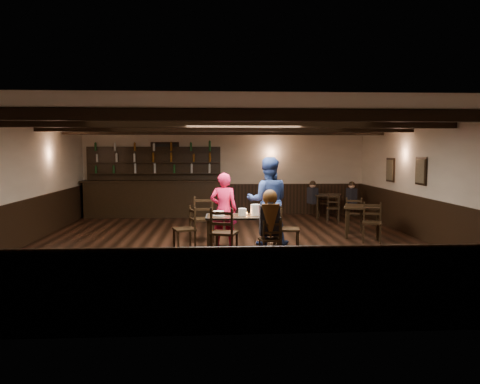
{
  "coord_description": "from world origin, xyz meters",
  "views": [
    {
      "loc": [
        -0.3,
        -10.09,
        2.06
      ],
      "look_at": [
        0.25,
        0.2,
        1.16
      ],
      "focal_mm": 35.0,
      "sensor_mm": 36.0,
      "label": 1
    }
  ],
  "objects_px": {
    "dining_table": "(243,220)",
    "man_blue": "(268,201)",
    "woman_pink": "(224,210)",
    "cake": "(219,213)",
    "chair_near_left": "(223,229)",
    "bar_counter": "(154,194)",
    "chair_near_right": "(271,237)"
  },
  "relations": [
    {
      "from": "dining_table",
      "to": "man_blue",
      "type": "xyz_separation_m",
      "value": [
        0.6,
        0.74,
        0.3
      ]
    },
    {
      "from": "woman_pink",
      "to": "man_blue",
      "type": "xyz_separation_m",
      "value": [
        0.98,
        0.12,
        0.17
      ]
    },
    {
      "from": "cake",
      "to": "dining_table",
      "type": "bearing_deg",
      "value": -6.77
    },
    {
      "from": "chair_near_left",
      "to": "woman_pink",
      "type": "relative_size",
      "value": 0.63
    },
    {
      "from": "woman_pink",
      "to": "cake",
      "type": "distance_m",
      "value": 0.57
    },
    {
      "from": "dining_table",
      "to": "man_blue",
      "type": "distance_m",
      "value": 1.0
    },
    {
      "from": "man_blue",
      "to": "bar_counter",
      "type": "distance_m",
      "value": 5.59
    },
    {
      "from": "chair_near_right",
      "to": "cake",
      "type": "bearing_deg",
      "value": 139.01
    },
    {
      "from": "woman_pink",
      "to": "cake",
      "type": "height_order",
      "value": "woman_pink"
    },
    {
      "from": "chair_near_right",
      "to": "chair_near_left",
      "type": "bearing_deg",
      "value": 172.75
    },
    {
      "from": "chair_near_right",
      "to": "cake",
      "type": "height_order",
      "value": "cake"
    },
    {
      "from": "chair_near_left",
      "to": "woman_pink",
      "type": "xyz_separation_m",
      "value": [
        0.04,
        1.29,
        0.21
      ]
    },
    {
      "from": "chair_near_left",
      "to": "man_blue",
      "type": "height_order",
      "value": "man_blue"
    },
    {
      "from": "dining_table",
      "to": "woman_pink",
      "type": "distance_m",
      "value": 0.74
    },
    {
      "from": "bar_counter",
      "to": "chair_near_right",
      "type": "bearing_deg",
      "value": -64.29
    },
    {
      "from": "bar_counter",
      "to": "man_blue",
      "type": "bearing_deg",
      "value": -56.38
    },
    {
      "from": "dining_table",
      "to": "chair_near_left",
      "type": "bearing_deg",
      "value": -121.68
    },
    {
      "from": "woman_pink",
      "to": "bar_counter",
      "type": "xyz_separation_m",
      "value": [
        -2.12,
        4.77,
        -0.07
      ]
    },
    {
      "from": "dining_table",
      "to": "chair_near_right",
      "type": "xyz_separation_m",
      "value": [
        0.48,
        -0.78,
        -0.21
      ]
    },
    {
      "from": "chair_near_left",
      "to": "chair_near_right",
      "type": "bearing_deg",
      "value": -7.25
    },
    {
      "from": "chair_near_left",
      "to": "man_blue",
      "type": "bearing_deg",
      "value": 54.3
    },
    {
      "from": "dining_table",
      "to": "man_blue",
      "type": "relative_size",
      "value": 0.78
    },
    {
      "from": "dining_table",
      "to": "bar_counter",
      "type": "distance_m",
      "value": 5.94
    },
    {
      "from": "chair_near_right",
      "to": "bar_counter",
      "type": "xyz_separation_m",
      "value": [
        -2.97,
        6.18,
        0.27
      ]
    },
    {
      "from": "man_blue",
      "to": "cake",
      "type": "bearing_deg",
      "value": 35.96
    },
    {
      "from": "chair_near_left",
      "to": "cake",
      "type": "height_order",
      "value": "chair_near_left"
    },
    {
      "from": "dining_table",
      "to": "cake",
      "type": "height_order",
      "value": "cake"
    },
    {
      "from": "chair_near_right",
      "to": "woman_pink",
      "type": "bearing_deg",
      "value": 121.32
    },
    {
      "from": "chair_near_left",
      "to": "chair_near_right",
      "type": "xyz_separation_m",
      "value": [
        0.89,
        -0.11,
        -0.13
      ]
    },
    {
      "from": "chair_near_left",
      "to": "bar_counter",
      "type": "height_order",
      "value": "bar_counter"
    },
    {
      "from": "dining_table",
      "to": "cake",
      "type": "bearing_deg",
      "value": 173.23
    },
    {
      "from": "man_blue",
      "to": "bar_counter",
      "type": "xyz_separation_m",
      "value": [
        -3.09,
        4.65,
        -0.24
      ]
    }
  ]
}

